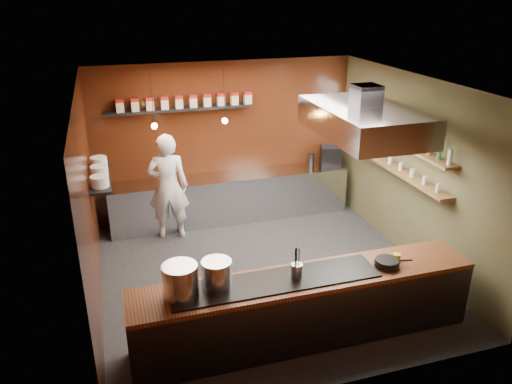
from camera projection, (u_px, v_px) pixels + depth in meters
name	position (u px, v px, depth m)	size (l,w,h in m)	color
floor	(266.00, 274.00, 7.92)	(5.00, 5.00, 0.00)	black
back_wall	(226.00, 141.00, 9.56)	(5.00, 5.00, 0.00)	#37170A
left_wall	(89.00, 207.00, 6.67)	(5.00, 5.00, 0.00)	#37170A
right_wall	(414.00, 170.00, 8.03)	(5.00, 5.00, 0.00)	#484929
ceiling	(267.00, 85.00, 6.78)	(5.00, 5.00, 0.00)	silver
window_pane	(362.00, 121.00, 9.36)	(1.00, 1.00, 0.00)	white
prep_counter	(231.00, 197.00, 9.67)	(4.60, 0.65, 0.90)	silver
pass_counter	(305.00, 307.00, 6.33)	(4.40, 0.72, 0.94)	#38383D
tin_shelf	(178.00, 109.00, 8.93)	(2.60, 0.26, 0.04)	black
plate_shelf	(100.00, 177.00, 7.58)	(0.30, 1.40, 0.04)	black
bottle_shelf_upper	(398.00, 141.00, 8.09)	(0.26, 2.80, 0.04)	olive
bottle_shelf_lower	(395.00, 168.00, 8.27)	(0.26, 2.80, 0.04)	olive
extractor_hood	(364.00, 120.00, 6.97)	(1.20, 2.00, 0.72)	#38383D
pendant_left	(154.00, 123.00, 8.23)	(0.10, 0.10, 0.95)	black
pendant_right	(225.00, 118.00, 8.55)	(0.10, 0.10, 0.95)	black
storage_tins	(186.00, 102.00, 8.92)	(2.43, 0.13, 0.22)	beige
plate_stacks	(99.00, 171.00, 7.54)	(0.26, 1.16, 0.16)	silver
bottles	(399.00, 132.00, 8.04)	(0.06, 2.66, 0.24)	silver
wine_glasses	(395.00, 163.00, 8.24)	(0.07, 2.37, 0.13)	silver
stockpot_large	(180.00, 281.00, 5.67)	(0.41, 0.41, 0.40)	silver
stockpot_small	(217.00, 274.00, 5.86)	(0.36, 0.36, 0.34)	silver
utensil_crock	(297.00, 271.00, 6.07)	(0.14, 0.14, 0.18)	#B4B7BC
frying_pan	(387.00, 262.00, 6.36)	(0.48, 0.32, 0.08)	black
butter_jar	(397.00, 257.00, 6.51)	(0.10, 0.10, 0.09)	gold
espresso_machine	(330.00, 156.00, 10.02)	(0.39, 0.37, 0.39)	black
chef	(168.00, 187.00, 8.79)	(0.71, 0.46, 1.94)	silver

